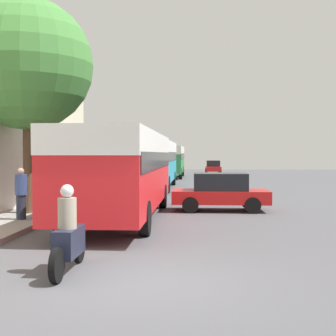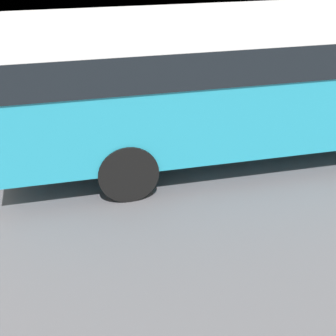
# 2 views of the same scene
# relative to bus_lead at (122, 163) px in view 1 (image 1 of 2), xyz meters

# --- Properties ---
(ground_plane) EXTENTS (120.00, 120.00, 0.00)m
(ground_plane) POSITION_rel_bus_lead_xyz_m (1.67, -8.00, -1.98)
(ground_plane) COLOR #515156
(building_far_terrace) EXTENTS (6.52, 6.75, 9.50)m
(building_far_terrace) POSITION_rel_bus_lead_xyz_m (-7.78, 9.30, 2.77)
(building_far_terrace) COLOR beige
(building_far_terrace) RESTS_ON ground_plane
(bus_lead) EXTENTS (2.66, 11.03, 3.05)m
(bus_lead) POSITION_rel_bus_lead_xyz_m (0.00, 0.00, 0.00)
(bus_lead) COLOR red
(bus_lead) RESTS_ON ground_plane
(bus_following) EXTENTS (2.62, 11.13, 3.12)m
(bus_following) POSITION_rel_bus_lead_xyz_m (-0.28, 14.40, 0.04)
(bus_following) COLOR teal
(bus_following) RESTS_ON ground_plane
(bus_third_in_line) EXTENTS (2.59, 9.25, 3.02)m
(bus_third_in_line) POSITION_rel_bus_lead_xyz_m (-0.04, 28.61, -0.02)
(bus_third_in_line) COLOR #2D8447
(bus_third_in_line) RESTS_ON ground_plane
(motorcycle_behind_lead) EXTENTS (0.38, 2.24, 1.73)m
(motorcycle_behind_lead) POSITION_rel_bus_lead_xyz_m (0.16, -7.53, -1.30)
(motorcycle_behind_lead) COLOR #1E2338
(motorcycle_behind_lead) RESTS_ON ground_plane
(car_crossing) EXTENTS (3.88, 1.90, 1.53)m
(car_crossing) POSITION_rel_bus_lead_xyz_m (3.59, 2.56, -1.19)
(car_crossing) COLOR red
(car_crossing) RESTS_ON ground_plane
(car_far_curb) EXTENTS (1.79, 4.57, 1.53)m
(car_far_curb) POSITION_rel_bus_lead_xyz_m (4.43, 37.54, -1.19)
(car_far_curb) COLOR red
(car_far_curb) RESTS_ON ground_plane
(pedestrian_near_curb) EXTENTS (0.36, 0.36, 1.76)m
(pedestrian_near_curb) POSITION_rel_bus_lead_xyz_m (-3.87, 15.67, -0.92)
(pedestrian_near_curb) COLOR #232838
(pedestrian_near_curb) RESTS_ON sidewalk
(pedestrian_walking_away) EXTENTS (0.39, 0.39, 1.70)m
(pedestrian_walking_away) POSITION_rel_bus_lead_xyz_m (-3.15, -1.41, -0.97)
(pedestrian_walking_away) COLOR #232838
(pedestrian_walking_away) RESTS_ON sidewalk
(street_tree) EXTENTS (4.78, 4.78, 7.81)m
(street_tree) POSITION_rel_bus_lead_xyz_m (-3.54, 0.30, 3.57)
(street_tree) COLOR brown
(street_tree) RESTS_ON sidewalk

